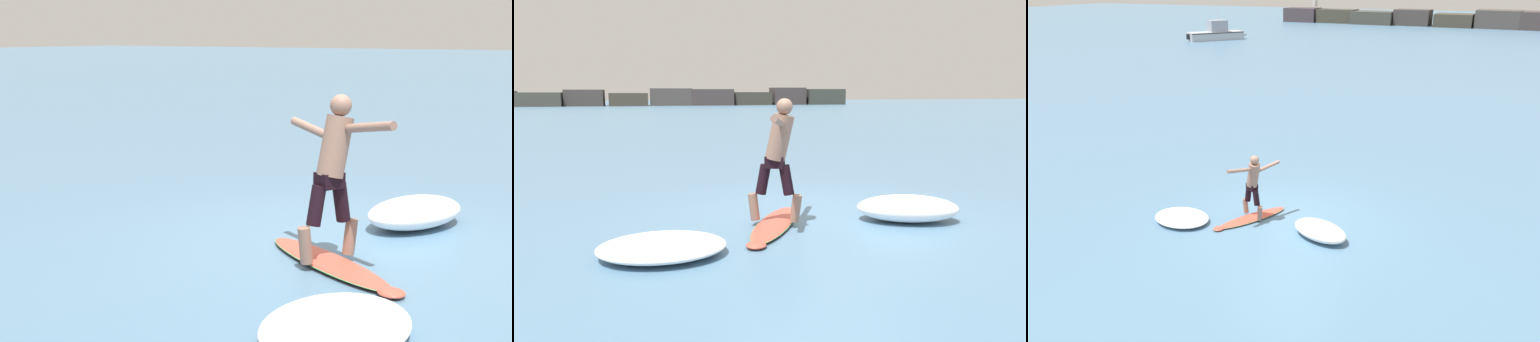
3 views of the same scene
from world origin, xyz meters
TOP-DOWN VIEW (x-y plane):
  - ground_plane at (0.00, 0.00)m, footprint 200.00×200.00m
  - rock_jetty_breakwater at (0.56, 62.00)m, footprint 54.44×4.87m
  - surfboard at (-0.82, -0.30)m, footprint 1.37×2.08m
  - surfer at (-0.76, -0.29)m, footprint 0.86×1.48m
  - fishing_boat_near_jetty at (-23.65, 35.38)m, footprint 5.07×5.98m
  - wave_foam_at_tail at (1.14, -0.49)m, footprint 1.65×1.28m
  - wave_foam_at_nose at (-2.40, -1.14)m, footprint 1.52×1.17m

SIDE VIEW (x-z plane):
  - ground_plane at x=0.00m, z-range 0.00..0.00m
  - surfboard at x=-0.82m, z-range -0.07..0.14m
  - wave_foam_at_nose at x=-2.40m, z-range 0.00..0.21m
  - wave_foam_at_tail at x=1.14m, z-range 0.00..0.37m
  - fishing_boat_near_jetty at x=-23.65m, z-range -0.78..2.09m
  - rock_jetty_breakwater at x=0.56m, z-range -2.29..4.36m
  - surfer at x=-0.76m, z-range 0.22..1.93m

